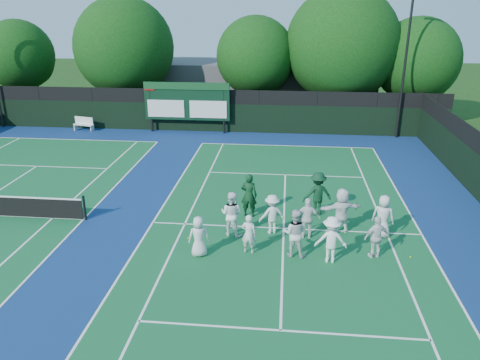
# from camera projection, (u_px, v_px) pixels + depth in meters

# --- Properties ---
(ground) EXTENTS (120.00, 120.00, 0.00)m
(ground) POSITION_uv_depth(u_px,v_px,m) (283.00, 240.00, 18.19)
(ground) COLOR #16380F
(ground) RESTS_ON ground
(court_apron) EXTENTS (34.00, 32.00, 0.01)m
(court_apron) POSITION_uv_depth(u_px,v_px,m) (141.00, 222.00, 19.69)
(court_apron) COLOR navy
(court_apron) RESTS_ON ground
(near_court) EXTENTS (11.05, 23.85, 0.01)m
(near_court) POSITION_uv_depth(u_px,v_px,m) (284.00, 228.00, 19.12)
(near_court) COLOR #125A2F
(near_court) RESTS_ON ground
(back_fence) EXTENTS (34.00, 0.08, 3.00)m
(back_fence) POSITION_uv_depth(u_px,v_px,m) (202.00, 113.00, 33.16)
(back_fence) COLOR black
(back_fence) RESTS_ON ground
(scoreboard) EXTENTS (6.00, 0.21, 3.55)m
(scoreboard) POSITION_uv_depth(u_px,v_px,m) (187.00, 102.00, 32.57)
(scoreboard) COLOR black
(scoreboard) RESTS_ON ground
(clubhouse) EXTENTS (18.00, 6.00, 4.00)m
(clubhouse) POSITION_uv_depth(u_px,v_px,m) (265.00, 86.00, 39.99)
(clubhouse) COLOR #515256
(clubhouse) RESTS_ON ground
(light_pole_right) EXTENTS (1.20, 0.30, 10.12)m
(light_pole_right) POSITION_uv_depth(u_px,v_px,m) (408.00, 42.00, 29.85)
(light_pole_right) COLOR black
(light_pole_right) RESTS_ON ground
(bench) EXTENTS (1.59, 0.79, 0.97)m
(bench) POSITION_uv_depth(u_px,v_px,m) (84.00, 123.00, 33.67)
(bench) COLOR silver
(bench) RESTS_ON ground
(tree_a) EXTENTS (5.44, 5.44, 7.54)m
(tree_a) POSITION_uv_depth(u_px,v_px,m) (21.00, 57.00, 36.72)
(tree_a) COLOR #32180D
(tree_a) RESTS_ON ground
(tree_b) EXTENTS (7.54, 7.54, 9.24)m
(tree_b) POSITION_uv_depth(u_px,v_px,m) (127.00, 50.00, 35.69)
(tree_b) COLOR #32180D
(tree_b) RESTS_ON ground
(tree_c) EXTENTS (5.86, 5.86, 7.87)m
(tree_c) POSITION_uv_depth(u_px,v_px,m) (258.00, 58.00, 34.92)
(tree_c) COLOR #32180D
(tree_c) RESTS_ON ground
(tree_d) EXTENTS (8.25, 8.25, 9.89)m
(tree_d) POSITION_uv_depth(u_px,v_px,m) (344.00, 48.00, 34.06)
(tree_d) COLOR #32180D
(tree_d) RESTS_ON ground
(tree_e) EXTENTS (6.11, 6.11, 7.83)m
(tree_e) POSITION_uv_depth(u_px,v_px,m) (419.00, 62.00, 33.88)
(tree_e) COLOR #32180D
(tree_e) RESTS_ON ground
(tennis_ball_0) EXTENTS (0.07, 0.07, 0.07)m
(tennis_ball_0) POSITION_uv_depth(u_px,v_px,m) (188.00, 238.00, 18.28)
(tennis_ball_0) COLOR #ADC517
(tennis_ball_0) RESTS_ON ground
(tennis_ball_2) EXTENTS (0.07, 0.07, 0.07)m
(tennis_ball_2) POSITION_uv_depth(u_px,v_px,m) (411.00, 257.00, 16.92)
(tennis_ball_2) COLOR #ADC517
(tennis_ball_2) RESTS_ON ground
(tennis_ball_3) EXTENTS (0.07, 0.07, 0.07)m
(tennis_ball_3) POSITION_uv_depth(u_px,v_px,m) (235.00, 226.00, 19.28)
(tennis_ball_3) COLOR #ADC517
(tennis_ball_3) RESTS_ON ground
(tennis_ball_4) EXTENTS (0.07, 0.07, 0.07)m
(tennis_ball_4) POSITION_uv_depth(u_px,v_px,m) (253.00, 205.00, 21.24)
(tennis_ball_4) COLOR #ADC517
(tennis_ball_4) RESTS_ON ground
(tennis_ball_5) EXTENTS (0.07, 0.07, 0.07)m
(tennis_ball_5) POSITION_uv_depth(u_px,v_px,m) (343.00, 219.00, 19.87)
(tennis_ball_5) COLOR #ADC517
(tennis_ball_5) RESTS_ON ground
(player_front_0) EXTENTS (0.85, 0.66, 1.54)m
(player_front_0) POSITION_uv_depth(u_px,v_px,m) (199.00, 236.00, 16.84)
(player_front_0) COLOR silver
(player_front_0) RESTS_ON ground
(player_front_1) EXTENTS (0.60, 0.44, 1.53)m
(player_front_1) POSITION_uv_depth(u_px,v_px,m) (249.00, 234.00, 17.03)
(player_front_1) COLOR silver
(player_front_1) RESTS_ON ground
(player_front_2) EXTENTS (1.00, 0.84, 1.83)m
(player_front_2) POSITION_uv_depth(u_px,v_px,m) (295.00, 233.00, 16.78)
(player_front_2) COLOR silver
(player_front_2) RESTS_ON ground
(player_front_3) EXTENTS (1.13, 0.65, 1.74)m
(player_front_3) POSITION_uv_depth(u_px,v_px,m) (331.00, 240.00, 16.40)
(player_front_3) COLOR white
(player_front_3) RESTS_ON ground
(player_front_4) EXTENTS (1.03, 0.69, 1.62)m
(player_front_4) POSITION_uv_depth(u_px,v_px,m) (376.00, 237.00, 16.70)
(player_front_4) COLOR white
(player_front_4) RESTS_ON ground
(player_back_0) EXTENTS (1.07, 0.94, 1.84)m
(player_back_0) POSITION_uv_depth(u_px,v_px,m) (232.00, 214.00, 18.30)
(player_back_0) COLOR white
(player_back_0) RESTS_ON ground
(player_back_1) EXTENTS (1.20, 0.94, 1.63)m
(player_back_1) POSITION_uv_depth(u_px,v_px,m) (272.00, 214.00, 18.50)
(player_back_1) COLOR white
(player_back_1) RESTS_ON ground
(player_back_2) EXTENTS (0.99, 0.43, 1.67)m
(player_back_2) POSITION_uv_depth(u_px,v_px,m) (308.00, 218.00, 18.11)
(player_back_2) COLOR white
(player_back_2) RESTS_ON ground
(player_back_3) EXTENTS (1.83, 1.03, 1.88)m
(player_back_3) POSITION_uv_depth(u_px,v_px,m) (341.00, 211.00, 18.53)
(player_back_3) COLOR white
(player_back_3) RESTS_ON ground
(player_back_4) EXTENTS (0.99, 0.80, 1.74)m
(player_back_4) POSITION_uv_depth(u_px,v_px,m) (383.00, 216.00, 18.19)
(player_back_4) COLOR silver
(player_back_4) RESTS_ON ground
(coach_left) EXTENTS (0.76, 0.55, 1.94)m
(coach_left) POSITION_uv_depth(u_px,v_px,m) (249.00, 195.00, 19.94)
(coach_left) COLOR #0E361B
(coach_left) RESTS_ON ground
(coach_right) EXTENTS (1.41, 1.04, 1.95)m
(coach_right) POSITION_uv_depth(u_px,v_px,m) (318.00, 194.00, 20.08)
(coach_right) COLOR #0E351D
(coach_right) RESTS_ON ground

